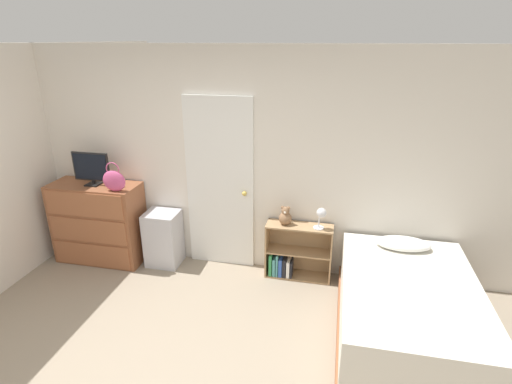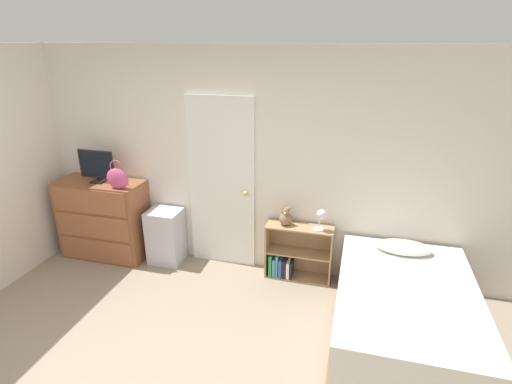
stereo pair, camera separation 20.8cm
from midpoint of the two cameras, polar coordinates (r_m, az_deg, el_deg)
The scene contains 10 objects.
wall_back at distance 4.64m, azimuth -8.10°, elevation 4.35°, with size 10.00×0.06×2.55m.
door_closed at distance 4.62m, azimuth -6.45°, elevation 0.99°, with size 0.79×0.09×2.03m.
dresser at distance 5.28m, azimuth -22.58°, elevation -4.06°, with size 1.06×0.46×0.99m.
tv at distance 5.04m, azimuth -23.59°, elevation 3.14°, with size 0.45×0.16×0.39m.
handbag at distance 4.75m, azimuth -20.81°, elevation 1.55°, with size 0.27×0.10×0.34m.
storage_bin at distance 5.00m, azimuth -14.25°, elevation -6.45°, with size 0.39×0.34×0.67m.
bookshelf at distance 4.66m, azimuth 4.02°, elevation -8.97°, with size 0.75×0.25×0.65m.
teddy_bear at distance 4.44m, azimuth 2.87°, elevation -3.54°, with size 0.14×0.14×0.22m.
desk_lamp at distance 4.34m, azimuth 7.93°, elevation -3.27°, with size 0.13×0.13×0.25m.
bed at distance 4.00m, azimuth 19.38°, elevation -15.54°, with size 1.23×1.83×0.68m.
Camera 1 is at (1.46, -1.99, 2.59)m, focal length 28.00 mm.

